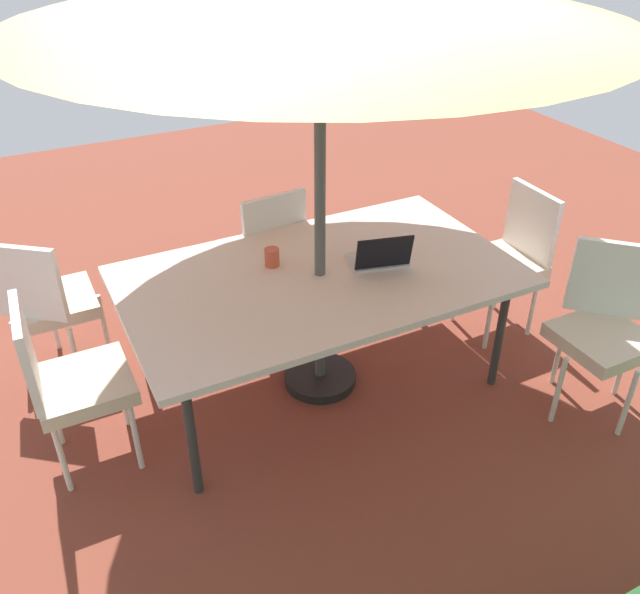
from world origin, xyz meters
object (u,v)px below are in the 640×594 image
at_px(laptop, 380,257).
at_px(cup, 272,257).
at_px(chair_west, 509,255).
at_px(chair_south, 265,248).
at_px(chair_northwest, 604,324).
at_px(dining_table, 320,280).
at_px(chair_southeast, 47,300).
at_px(chair_east, 68,378).

bearing_deg(laptop, cup, -12.52).
bearing_deg(cup, laptop, 153.71).
bearing_deg(chair_west, chair_south, -119.18).
xyz_separation_m(chair_northwest, chair_west, (-0.05, -0.85, 0.00)).
xyz_separation_m(chair_northwest, laptop, (0.98, -0.80, 0.27)).
xyz_separation_m(dining_table, chair_southeast, (1.39, -0.78, -0.17)).
height_order(chair_southeast, chair_south, same).
bearing_deg(chair_southeast, chair_south, -142.14).
relative_size(chair_west, chair_south, 1.00).
height_order(dining_table, chair_west, chair_west).
bearing_deg(dining_table, cup, -45.92).
bearing_deg(laptop, chair_east, 12.06).
bearing_deg(dining_table, chair_east, 0.48).
relative_size(laptop, cup, 3.57).
bearing_deg(laptop, chair_south, -54.01).
distance_m(laptop, cup, 0.61).
relative_size(chair_east, cup, 9.48).
bearing_deg(chair_west, chair_southeast, -104.88).
relative_size(dining_table, chair_southeast, 2.21).
relative_size(chair_east, chair_west, 1.00).
height_order(laptop, cup, laptop).
height_order(chair_east, cup, chair_east).
bearing_deg(laptop, chair_west, -163.24).
bearing_deg(dining_table, laptop, 169.58).
bearing_deg(chair_southeast, cup, -168.52).
xyz_separation_m(chair_southeast, chair_south, (-1.38, -0.01, 0.00)).
distance_m(chair_south, cup, 0.68).
bearing_deg(cup, chair_southeast, -25.90).
height_order(chair_northwest, laptop, laptop).
relative_size(chair_east, chair_south, 1.00).
distance_m(chair_east, chair_west, 2.76).
xyz_separation_m(chair_south, cup, (0.19, 0.59, 0.27)).
relative_size(chair_east, laptop, 2.65).
xyz_separation_m(chair_east, laptop, (-1.74, 0.05, 0.27)).
xyz_separation_m(chair_northwest, chair_southeast, (2.71, -1.64, 0.00)).
bearing_deg(chair_northwest, chair_west, 131.09).
height_order(chair_northwest, chair_south, same).
height_order(chair_southeast, cup, chair_southeast).
distance_m(dining_table, laptop, 0.36).
height_order(chair_northwest, chair_southeast, same).
distance_m(dining_table, chair_west, 1.38).
xyz_separation_m(chair_southeast, laptop, (-1.73, 0.85, 0.27)).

